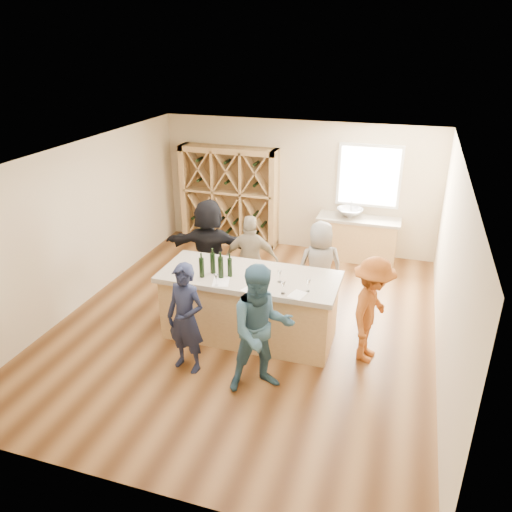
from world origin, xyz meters
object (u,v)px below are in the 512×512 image
(sink, at_px, (350,213))
(person_far_mid, at_px, (251,261))
(tasting_counter_base, at_px, (249,308))
(wine_bottle_b, at_px, (202,268))
(wine_bottle_d, at_px, (221,267))
(wine_rack, at_px, (229,196))
(wine_bottle_c, at_px, (213,263))
(person_far_right, at_px, (320,267))
(wine_bottle_e, at_px, (230,267))
(person_far_left, at_px, (210,248))
(person_server, at_px, (371,310))
(person_near_left, at_px, (186,318))
(person_near_right, at_px, (261,330))

(sink, bearing_deg, person_far_mid, -118.42)
(tasting_counter_base, distance_m, person_far_mid, 1.13)
(wine_bottle_b, height_order, wine_bottle_d, wine_bottle_d)
(wine_rack, bearing_deg, tasting_counter_base, -65.27)
(tasting_counter_base, height_order, wine_bottle_c, wine_bottle_c)
(person_far_right, bearing_deg, wine_bottle_d, 25.17)
(sink, distance_m, person_far_right, 2.36)
(wine_bottle_e, bearing_deg, sink, 70.60)
(wine_bottle_c, xyz_separation_m, person_far_right, (1.41, 1.30, -0.44))
(wine_bottle_c, distance_m, wine_bottle_e, 0.29)
(wine_bottle_b, xyz_separation_m, wine_bottle_e, (0.39, 0.15, -0.01))
(tasting_counter_base, xyz_separation_m, person_far_left, (-1.12, 1.13, 0.41))
(wine_rack, height_order, wine_bottle_e, wine_rack)
(person_far_right, bearing_deg, sink, -117.91)
(person_far_left, bearing_deg, sink, -141.07)
(wine_rack, bearing_deg, person_far_right, -43.69)
(tasting_counter_base, height_order, person_server, person_server)
(wine_bottle_b, bearing_deg, person_far_left, 108.38)
(sink, height_order, wine_bottle_e, wine_bottle_e)
(sink, relative_size, person_near_left, 0.33)
(wine_rack, xyz_separation_m, sink, (2.70, -0.07, -0.09))
(wine_bottle_d, bearing_deg, sink, 69.48)
(tasting_counter_base, height_order, wine_bottle_d, wine_bottle_d)
(wine_rack, relative_size, person_near_left, 1.35)
(sink, distance_m, person_server, 3.68)
(person_far_mid, bearing_deg, wine_bottle_c, 67.92)
(wine_bottle_e, relative_size, person_near_right, 0.16)
(wine_bottle_c, bearing_deg, wine_rack, 106.75)
(wine_bottle_b, relative_size, person_far_right, 0.19)
(wine_rack, xyz_separation_m, wine_bottle_d, (1.29, -3.83, 0.15))
(person_far_mid, bearing_deg, sink, -129.21)
(wine_bottle_e, height_order, person_server, person_server)
(wine_bottle_b, relative_size, person_far_mid, 0.19)
(wine_bottle_d, bearing_deg, wine_bottle_c, 147.03)
(wine_bottle_c, bearing_deg, tasting_counter_base, 11.38)
(person_near_right, relative_size, person_far_right, 1.13)
(wine_rack, bearing_deg, wine_bottle_b, -75.42)
(tasting_counter_base, xyz_separation_m, wine_bottle_c, (-0.54, -0.11, 0.74))
(sink, distance_m, wine_bottle_d, 4.02)
(person_far_left, bearing_deg, wine_bottle_b, 99.08)
(tasting_counter_base, height_order, wine_bottle_e, wine_bottle_e)
(wine_rack, relative_size, tasting_counter_base, 0.85)
(wine_bottle_b, height_order, person_far_left, person_far_left)
(wine_rack, distance_m, person_near_right, 5.25)
(sink, distance_m, wine_bottle_b, 4.19)
(wine_bottle_d, distance_m, person_near_right, 1.35)
(person_near_left, bearing_deg, person_server, 34.05)
(person_server, xyz_separation_m, person_far_left, (-2.97, 1.17, 0.10))
(wine_bottle_e, bearing_deg, person_near_left, -109.04)
(wine_bottle_b, distance_m, person_far_left, 1.52)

